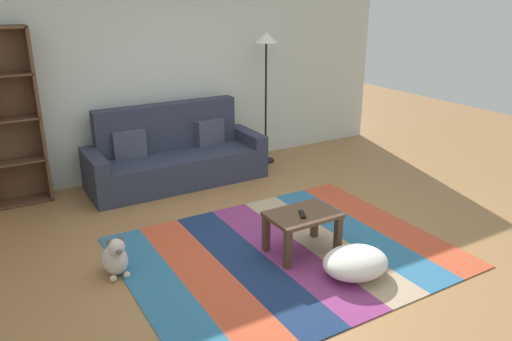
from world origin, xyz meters
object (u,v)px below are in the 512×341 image
Objects in this scene: coffee_table at (302,221)px; tv_remote at (302,214)px; standing_lamp at (266,55)px; couch at (175,157)px; dog at (115,258)px; pouf at (355,262)px.

coffee_table is 0.11m from tv_remote.
standing_lamp is at bearing 65.76° from coffee_table.
couch reaches higher than tv_remote.
pouf is at bearing -31.25° from dog.
tv_remote is (1.61, -0.55, 0.26)m from dog.
coffee_table is at bearing -17.27° from dog.
couch is 5.69× the size of dog.
pouf is 0.65m from tv_remote.
standing_lamp reaches higher than pouf.
standing_lamp is (0.96, 3.06, 1.41)m from pouf.
dog is 0.22× the size of standing_lamp.
dog is (-1.32, -1.87, -0.18)m from couch.
pouf is (0.48, -2.96, -0.21)m from couch.
standing_lamp is (1.44, 0.10, 1.20)m from couch.
standing_lamp reaches higher than coffee_table.
coffee_table is 4.37× the size of tv_remote.
tv_remote is at bearing 109.35° from pouf.
coffee_table is at bearing 74.37° from tv_remote.
coffee_table is 1.73m from dog.
tv_remote is at bearing -83.12° from couch.
couch is 2.43m from tv_remote.
couch is 2.40m from coffee_table.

